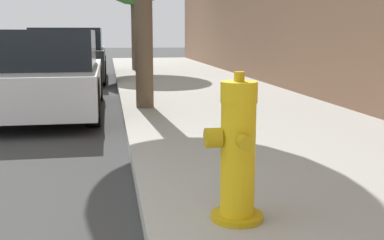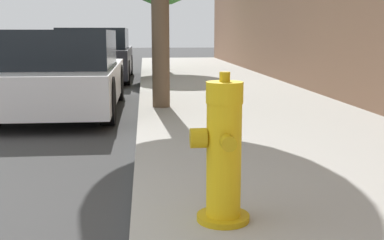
# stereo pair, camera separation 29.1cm
# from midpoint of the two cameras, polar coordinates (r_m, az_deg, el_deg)

# --- Properties ---
(fire_hydrant) EXTENTS (0.36, 0.37, 0.91)m
(fire_hydrant) POSITION_cam_midpoint_polar(r_m,az_deg,el_deg) (2.90, 2.51, -3.98)
(fire_hydrant) COLOR #C39C11
(fire_hydrant) RESTS_ON sidewalk_slab
(parked_car_near) EXTENTS (1.76, 4.06, 1.31)m
(parked_car_near) POSITION_cam_midpoint_polar(r_m,az_deg,el_deg) (7.95, -18.21, 5.25)
(parked_car_near) COLOR silver
(parked_car_near) RESTS_ON ground_plane
(parked_car_mid) EXTENTS (1.87, 4.52, 1.39)m
(parked_car_mid) POSITION_cam_midpoint_polar(r_m,az_deg,el_deg) (13.32, -14.90, 7.38)
(parked_car_mid) COLOR black
(parked_car_mid) RESTS_ON ground_plane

